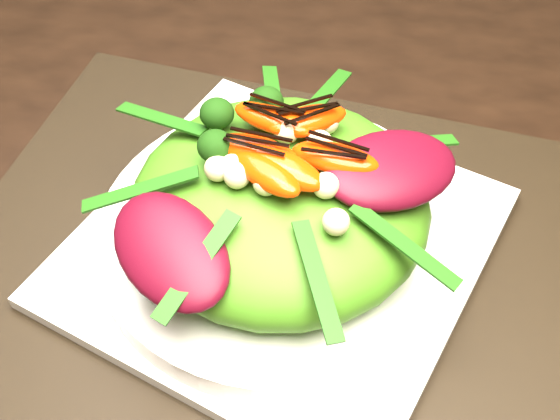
# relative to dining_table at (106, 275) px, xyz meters

# --- Properties ---
(dining_table) EXTENTS (1.60, 0.90, 0.75)m
(dining_table) POSITION_rel_dining_table_xyz_m (0.00, 0.00, 0.00)
(dining_table) COLOR black
(dining_table) RESTS_ON floor
(placemat) EXTENTS (0.52, 0.43, 0.00)m
(placemat) POSITION_rel_dining_table_xyz_m (0.13, 0.02, 0.02)
(placemat) COLOR black
(placemat) RESTS_ON dining_table
(plate_base) EXTENTS (0.36, 0.36, 0.01)m
(plate_base) POSITION_rel_dining_table_xyz_m (0.13, 0.02, 0.03)
(plate_base) COLOR silver
(plate_base) RESTS_ON placemat
(salad_bowl) EXTENTS (0.34, 0.34, 0.02)m
(salad_bowl) POSITION_rel_dining_table_xyz_m (0.13, 0.02, 0.04)
(salad_bowl) COLOR silver
(salad_bowl) RESTS_ON plate_base
(lettuce_mound) EXTENTS (0.27, 0.27, 0.07)m
(lettuce_mound) POSITION_rel_dining_table_xyz_m (0.13, 0.02, 0.08)
(lettuce_mound) COLOR #447C17
(lettuce_mound) RESTS_ON salad_bowl
(radicchio_leaf) EXTENTS (0.11, 0.10, 0.02)m
(radicchio_leaf) POSITION_rel_dining_table_xyz_m (0.20, 0.03, 0.11)
(radicchio_leaf) COLOR #430713
(radicchio_leaf) RESTS_ON lettuce_mound
(orange_segment) EXTENTS (0.06, 0.03, 0.02)m
(orange_segment) POSITION_rel_dining_table_xyz_m (0.12, 0.05, 0.12)
(orange_segment) COLOR #FA2F04
(orange_segment) RESTS_ON lettuce_mound
(broccoli_floret) EXTENTS (0.04, 0.04, 0.03)m
(broccoli_floret) POSITION_rel_dining_table_xyz_m (0.08, 0.04, 0.12)
(broccoli_floret) COLOR black
(broccoli_floret) RESTS_ON lettuce_mound
(macadamia_nut) EXTENTS (0.02, 0.02, 0.02)m
(macadamia_nut) POSITION_rel_dining_table_xyz_m (0.17, -0.02, 0.11)
(macadamia_nut) COLOR #C3BB89
(macadamia_nut) RESTS_ON lettuce_mound
(balsamic_drizzle) EXTENTS (0.04, 0.01, 0.00)m
(balsamic_drizzle) POSITION_rel_dining_table_xyz_m (0.12, 0.05, 0.13)
(balsamic_drizzle) COLOR black
(balsamic_drizzle) RESTS_ON orange_segment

